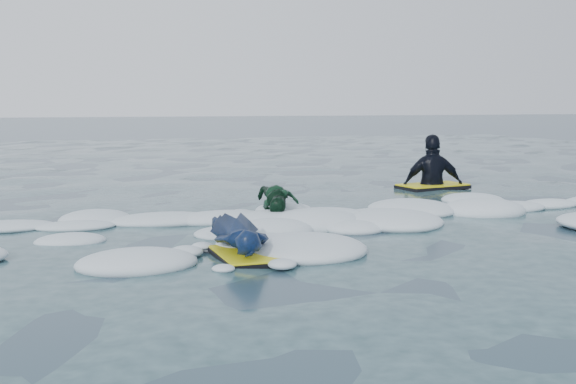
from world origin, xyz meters
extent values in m
plane|color=#172737|center=(0.00, 0.00, 0.00)|extent=(120.00, 120.00, 0.00)
cube|color=black|center=(-0.77, -0.57, 0.03)|extent=(0.57, 0.96, 0.05)
cube|color=yellow|center=(-0.77, -0.57, 0.06)|extent=(0.55, 0.94, 0.02)
imported|color=#0A1C4C|center=(-0.77, -0.32, 0.20)|extent=(0.57, 1.41, 0.33)
cube|color=black|center=(0.18, 1.51, 0.03)|extent=(0.59, 0.80, 0.04)
cube|color=yellow|center=(0.18, 1.51, 0.05)|extent=(0.57, 0.79, 0.01)
cube|color=blue|center=(0.18, 1.51, 0.06)|extent=(0.33, 0.69, 0.00)
imported|color=#0F381F|center=(0.18, 1.71, 0.22)|extent=(0.75, 1.17, 0.41)
cube|color=black|center=(3.49, 3.90, 0.04)|extent=(1.29, 0.88, 0.06)
cube|color=yellow|center=(3.49, 3.90, 0.08)|extent=(1.27, 0.85, 0.02)
imported|color=black|center=(3.49, 3.90, 0.04)|extent=(1.11, 0.64, 1.78)
camera|label=1|loc=(-2.20, -7.11, 1.50)|focal=45.00mm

